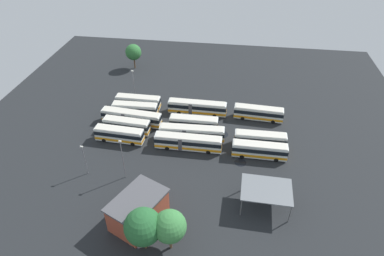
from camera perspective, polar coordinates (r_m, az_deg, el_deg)
ground_plane at (r=83.21m, az=0.22°, el=-0.31°), size 112.04×112.04×0.00m
bus_row0_slot0 at (r=80.37m, az=-12.28°, el=-1.09°), size 11.69×3.21×3.61m
bus_row0_slot1 at (r=83.00m, az=-11.07°, el=0.44°), size 11.57×3.40×3.61m
bus_row0_slot2 at (r=85.73m, az=-10.33°, el=1.82°), size 15.52×3.89×3.61m
bus_row0_slot3 at (r=88.67m, az=-9.68°, el=3.18°), size 11.80×2.86×3.61m
bus_row0_slot4 at (r=91.66m, az=-9.15°, el=4.43°), size 11.98×2.69×3.61m
bus_row1_slot0 at (r=76.26m, az=-0.69°, el=-2.43°), size 15.37×2.69×3.61m
bus_row1_slot1 at (r=79.02m, az=-0.05°, el=-0.84°), size 15.44×3.13×3.61m
bus_row1_slot2 at (r=82.22m, az=0.33°, el=0.83°), size 11.89×2.69×3.61m
bus_row1_slot4 at (r=88.20m, az=0.87°, el=3.55°), size 15.39×2.79×3.61m
bus_row2_slot0 at (r=75.61m, az=11.46°, el=-3.71°), size 12.15×2.71×3.61m
bus_row2_slot1 at (r=78.68m, az=11.57°, el=-1.90°), size 11.87×2.72×3.61m
bus_row2_slot4 at (r=87.62m, az=11.27°, el=2.53°), size 12.61×3.34×3.61m
depot_building at (r=61.66m, az=-9.15°, el=-13.66°), size 10.58×12.19×5.73m
maintenance_shelter at (r=63.82m, az=12.61°, el=-10.26°), size 9.48×7.16×4.40m
lamp_post_by_building at (r=95.27m, az=-9.92°, el=7.57°), size 0.56×0.28×8.47m
lamp_post_mid_lot at (r=72.03m, az=-17.86°, el=-5.01°), size 0.56×0.28×7.43m
lamp_post_near_entrance at (r=68.42m, az=-11.75°, el=-5.06°), size 0.56×0.28×9.69m
tree_north_edge at (r=55.43m, az=-3.83°, el=-16.40°), size 5.47×5.47×8.37m
tree_northwest at (r=55.88m, az=-8.34°, el=-16.32°), size 6.24×6.24×8.70m
tree_south_edge at (r=112.09m, az=-9.97°, el=12.62°), size 5.12×5.12×8.14m
puddle_near_shelter at (r=90.64m, az=5.31°, el=2.94°), size 2.00×2.00×0.01m
puddle_centre_drain at (r=74.63m, az=8.24°, el=-5.84°), size 2.66×2.66×0.01m
puddle_between_rows at (r=82.00m, az=5.05°, el=-1.10°), size 3.25×3.25×0.01m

